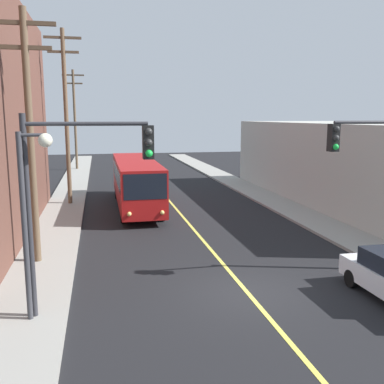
{
  "coord_description": "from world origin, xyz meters",
  "views": [
    {
      "loc": [
        -4.89,
        -13.7,
        6.05
      ],
      "look_at": [
        0.0,
        9.22,
        2.0
      ],
      "focal_mm": 40.81,
      "sensor_mm": 36.0,
      "label": 1
    }
  ],
  "objects_px": {
    "utility_pole_near": "(30,127)",
    "traffic_signal_left_corner": "(82,177)",
    "street_lamp_left": "(31,199)",
    "traffic_signal_right_corner": "(380,164)",
    "utility_pole_far": "(75,115)",
    "city_bus": "(136,181)",
    "utility_pole_mid": "(66,110)"
  },
  "relations": [
    {
      "from": "city_bus",
      "to": "traffic_signal_right_corner",
      "type": "relative_size",
      "value": 2.03
    },
    {
      "from": "city_bus",
      "to": "utility_pole_mid",
      "type": "bearing_deg",
      "value": 158.36
    },
    {
      "from": "utility_pole_mid",
      "to": "utility_pole_far",
      "type": "height_order",
      "value": "utility_pole_mid"
    },
    {
      "from": "traffic_signal_right_corner",
      "to": "street_lamp_left",
      "type": "distance_m",
      "value": 12.36
    },
    {
      "from": "utility_pole_far",
      "to": "utility_pole_mid",
      "type": "bearing_deg",
      "value": -88.7
    },
    {
      "from": "city_bus",
      "to": "traffic_signal_left_corner",
      "type": "height_order",
      "value": "traffic_signal_left_corner"
    },
    {
      "from": "utility_pole_mid",
      "to": "street_lamp_left",
      "type": "bearing_deg",
      "value": -89.58
    },
    {
      "from": "city_bus",
      "to": "utility_pole_near",
      "type": "xyz_separation_m",
      "value": [
        -4.99,
        -10.73,
        3.84
      ]
    },
    {
      "from": "utility_pole_near",
      "to": "traffic_signal_left_corner",
      "type": "height_order",
      "value": "utility_pole_near"
    },
    {
      "from": "utility_pole_far",
      "to": "traffic_signal_right_corner",
      "type": "bearing_deg",
      "value": -70.95
    },
    {
      "from": "city_bus",
      "to": "traffic_signal_left_corner",
      "type": "relative_size",
      "value": 2.03
    },
    {
      "from": "traffic_signal_left_corner",
      "to": "street_lamp_left",
      "type": "distance_m",
      "value": 1.53
    },
    {
      "from": "traffic_signal_left_corner",
      "to": "traffic_signal_right_corner",
      "type": "distance_m",
      "value": 10.92
    },
    {
      "from": "utility_pole_near",
      "to": "street_lamp_left",
      "type": "xyz_separation_m",
      "value": [
        0.7,
        -5.5,
        -1.92
      ]
    },
    {
      "from": "utility_pole_far",
      "to": "street_lamp_left",
      "type": "xyz_separation_m",
      "value": [
        0.6,
        -38.84,
        -2.47
      ]
    },
    {
      "from": "utility_pole_mid",
      "to": "utility_pole_near",
      "type": "bearing_deg",
      "value": -92.62
    },
    {
      "from": "utility_pole_near",
      "to": "traffic_signal_right_corner",
      "type": "relative_size",
      "value": 1.67
    },
    {
      "from": "street_lamp_left",
      "to": "utility_pole_mid",
      "type": "bearing_deg",
      "value": 90.42
    },
    {
      "from": "city_bus",
      "to": "utility_pole_near",
      "type": "bearing_deg",
      "value": -114.94
    },
    {
      "from": "utility_pole_mid",
      "to": "street_lamp_left",
      "type": "distance_m",
      "value": 18.19
    },
    {
      "from": "traffic_signal_right_corner",
      "to": "street_lamp_left",
      "type": "bearing_deg",
      "value": -172.34
    },
    {
      "from": "utility_pole_near",
      "to": "utility_pole_mid",
      "type": "height_order",
      "value": "utility_pole_mid"
    },
    {
      "from": "utility_pole_far",
      "to": "traffic_signal_right_corner",
      "type": "height_order",
      "value": "utility_pole_far"
    },
    {
      "from": "traffic_signal_right_corner",
      "to": "utility_pole_far",
      "type": "bearing_deg",
      "value": 109.05
    },
    {
      "from": "utility_pole_mid",
      "to": "traffic_signal_right_corner",
      "type": "bearing_deg",
      "value": -52.87
    },
    {
      "from": "city_bus",
      "to": "traffic_signal_right_corner",
      "type": "xyz_separation_m",
      "value": [
        7.95,
        -14.58,
        2.49
      ]
    },
    {
      "from": "traffic_signal_right_corner",
      "to": "utility_pole_near",
      "type": "bearing_deg",
      "value": 163.43
    },
    {
      "from": "city_bus",
      "to": "utility_pole_far",
      "type": "xyz_separation_m",
      "value": [
        -4.89,
        22.61,
        4.39
      ]
    },
    {
      "from": "city_bus",
      "to": "traffic_signal_right_corner",
      "type": "distance_m",
      "value": 16.79
    },
    {
      "from": "traffic_signal_right_corner",
      "to": "street_lamp_left",
      "type": "xyz_separation_m",
      "value": [
        -12.24,
        -1.65,
        -0.56
      ]
    },
    {
      "from": "utility_pole_near",
      "to": "traffic_signal_left_corner",
      "type": "bearing_deg",
      "value": -68.3
    },
    {
      "from": "traffic_signal_left_corner",
      "to": "street_lamp_left",
      "type": "height_order",
      "value": "traffic_signal_left_corner"
    }
  ]
}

